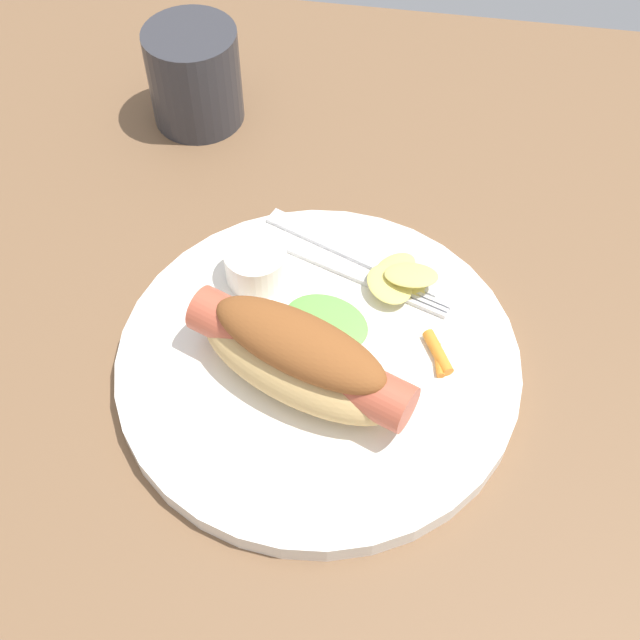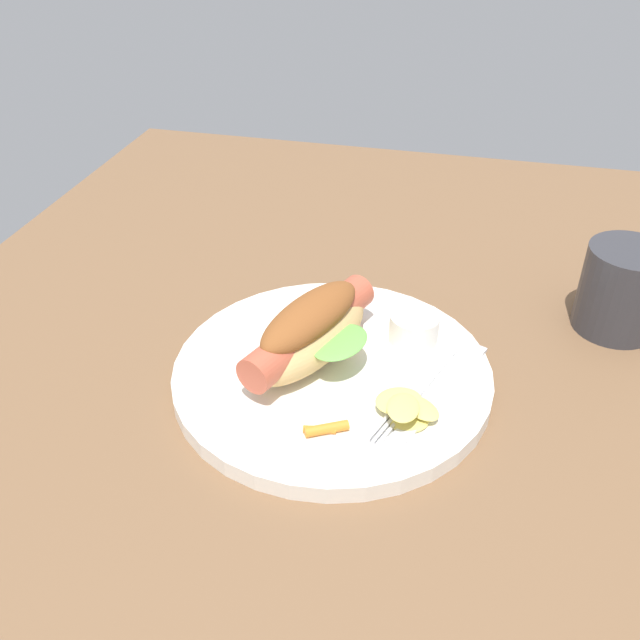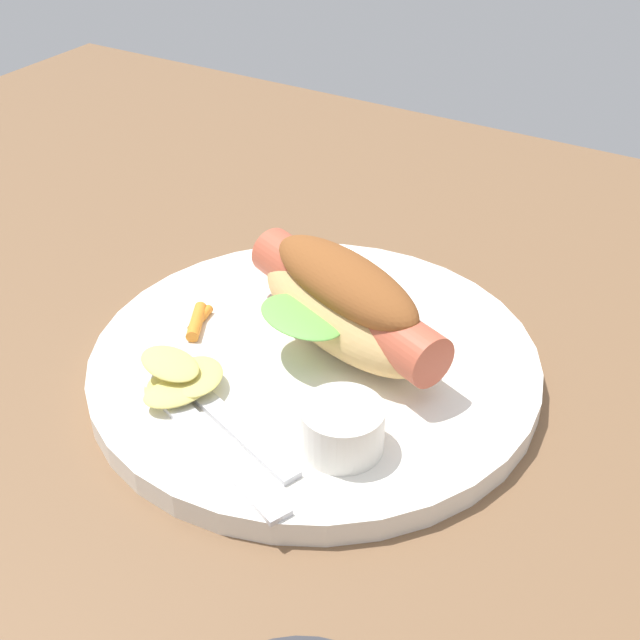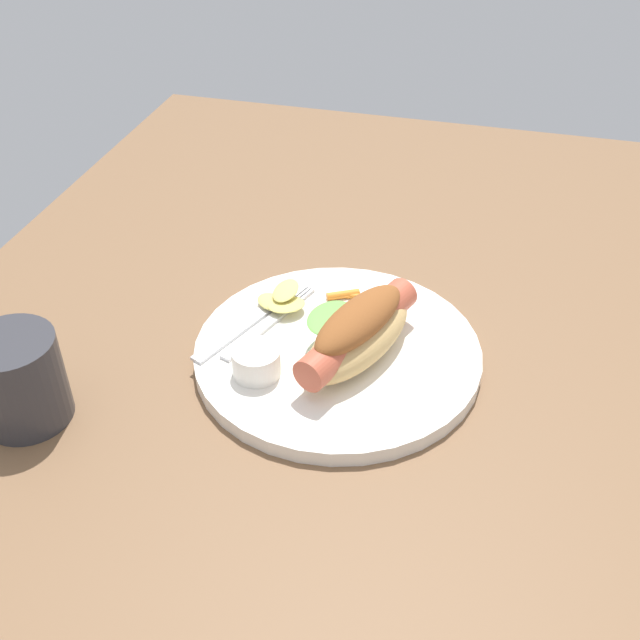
{
  "view_description": "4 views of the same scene",
  "coord_description": "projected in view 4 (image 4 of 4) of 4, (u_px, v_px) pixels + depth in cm",
  "views": [
    {
      "loc": [
        -3.31,
        33.83,
        52.02
      ],
      "look_at": [
        2.22,
        -0.93,
        4.73
      ],
      "focal_mm": 48.49,
      "sensor_mm": 36.0,
      "label": 1
    },
    {
      "loc": [
        -45.56,
        -10.44,
        40.75
      ],
      "look_at": [
        2.94,
        1.31,
        6.02
      ],
      "focal_mm": 39.05,
      "sensor_mm": 36.0,
      "label": 2
    },
    {
      "loc": [
        25.08,
        -37.45,
        34.61
      ],
      "look_at": [
        2.98,
        -0.62,
        4.91
      ],
      "focal_mm": 48.39,
      "sensor_mm": 36.0,
      "label": 3
    },
    {
      "loc": [
        59.31,
        13.31,
        50.06
      ],
      "look_at": [
        2.92,
        -1.63,
        5.22
      ],
      "focal_mm": 42.83,
      "sensor_mm": 36.0,
      "label": 4
    }
  ],
  "objects": [
    {
      "name": "sauce_ramekin",
      "position": [
        256.0,
        362.0,
        0.72
      ],
      "size": [
        4.65,
        4.65,
        2.78
      ],
      "primitive_type": "cylinder",
      "color": "white",
      "rests_on": "plate"
    },
    {
      "name": "plate",
      "position": [
        338.0,
        353.0,
        0.76
      ],
      "size": [
        28.63,
        28.63,
        1.6
      ],
      "primitive_type": "cylinder",
      "color": "white",
      "rests_on": "ground_plane"
    },
    {
      "name": "chips_pile",
      "position": [
        282.0,
        300.0,
        0.81
      ],
      "size": [
        5.99,
        6.52,
        2.2
      ],
      "color": "#DCCE67",
      "rests_on": "plate"
    },
    {
      "name": "drinking_cup",
      "position": [
        19.0,
        380.0,
        0.68
      ],
      "size": [
        8.1,
        8.1,
        8.79
      ],
      "primitive_type": "cylinder",
      "color": "#333338",
      "rests_on": "ground_plane"
    },
    {
      "name": "carrot_garnish",
      "position": [
        345.0,
        295.0,
        0.82
      ],
      "size": [
        2.44,
        3.69,
        0.85
      ],
      "color": "orange",
      "rests_on": "plate"
    },
    {
      "name": "ground_plane",
      "position": [
        342.0,
        353.0,
        0.79
      ],
      "size": [
        120.0,
        90.0,
        1.8
      ],
      "primitive_type": "cube",
      "color": "brown"
    },
    {
      "name": "hot_dog",
      "position": [
        358.0,
        332.0,
        0.73
      ],
      "size": [
        16.36,
        11.58,
        6.13
      ],
      "rotation": [
        0.0,
        0.0,
        2.76
      ],
      "color": "tan",
      "rests_on": "plate"
    },
    {
      "name": "knife",
      "position": [
        246.0,
        324.0,
        0.79
      ],
      "size": [
        14.37,
        6.96,
        0.36
      ],
      "primitive_type": "cube",
      "rotation": [
        0.0,
        0.0,
        2.75
      ],
      "color": "silver",
      "rests_on": "plate"
    },
    {
      "name": "fork",
      "position": [
        268.0,
        323.0,
        0.79
      ],
      "size": [
        14.06,
        6.07,
        0.4
      ],
      "rotation": [
        0.0,
        0.0,
        2.79
      ],
      "color": "silver",
      "rests_on": "plate"
    }
  ]
}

